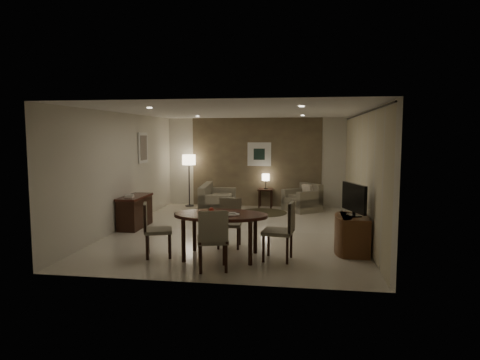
% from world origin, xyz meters
% --- Properties ---
extents(room_shell, '(5.50, 7.00, 2.70)m').
position_xyz_m(room_shell, '(0.00, 0.40, 1.35)').
color(room_shell, beige).
rests_on(room_shell, ground).
extents(taupe_accent, '(3.96, 0.03, 2.70)m').
position_xyz_m(taupe_accent, '(0.00, 3.48, 1.35)').
color(taupe_accent, '#78694A').
rests_on(taupe_accent, wall_back).
extents(curtain_wall, '(0.08, 6.70, 2.58)m').
position_xyz_m(curtain_wall, '(2.68, 0.00, 1.32)').
color(curtain_wall, beige).
rests_on(curtain_wall, wall_right).
extents(curtain_rod, '(0.03, 6.80, 0.03)m').
position_xyz_m(curtain_rod, '(2.68, 0.00, 2.64)').
color(curtain_rod, black).
rests_on(curtain_rod, wall_right).
extents(art_back_frame, '(0.72, 0.03, 0.72)m').
position_xyz_m(art_back_frame, '(0.10, 3.46, 1.60)').
color(art_back_frame, silver).
rests_on(art_back_frame, wall_back).
extents(art_back_canvas, '(0.34, 0.01, 0.34)m').
position_xyz_m(art_back_canvas, '(0.10, 3.44, 1.60)').
color(art_back_canvas, black).
rests_on(art_back_canvas, wall_back).
extents(art_left_frame, '(0.03, 0.60, 0.80)m').
position_xyz_m(art_left_frame, '(-2.72, 1.20, 1.85)').
color(art_left_frame, silver).
rests_on(art_left_frame, wall_left).
extents(art_left_canvas, '(0.01, 0.46, 0.64)m').
position_xyz_m(art_left_canvas, '(-2.71, 1.20, 1.85)').
color(art_left_canvas, gray).
rests_on(art_left_canvas, wall_left).
extents(downlight_nl, '(0.10, 0.10, 0.01)m').
position_xyz_m(downlight_nl, '(-1.40, -1.80, 2.69)').
color(downlight_nl, white).
rests_on(downlight_nl, ceiling).
extents(downlight_nr, '(0.10, 0.10, 0.01)m').
position_xyz_m(downlight_nr, '(1.40, -1.80, 2.69)').
color(downlight_nr, white).
rests_on(downlight_nr, ceiling).
extents(downlight_fl, '(0.10, 0.10, 0.01)m').
position_xyz_m(downlight_fl, '(-1.40, 1.80, 2.69)').
color(downlight_fl, white).
rests_on(downlight_fl, ceiling).
extents(downlight_fr, '(0.10, 0.10, 0.01)m').
position_xyz_m(downlight_fr, '(1.40, 1.80, 2.69)').
color(downlight_fr, white).
rests_on(downlight_fr, ceiling).
extents(console_desk, '(0.48, 1.20, 0.75)m').
position_xyz_m(console_desk, '(-2.49, 0.00, 0.38)').
color(console_desk, '#462016').
rests_on(console_desk, floor).
extents(telephone, '(0.20, 0.14, 0.09)m').
position_xyz_m(telephone, '(-2.49, -0.30, 0.80)').
color(telephone, white).
rests_on(telephone, console_desk).
extents(tv_cabinet, '(0.48, 0.90, 0.70)m').
position_xyz_m(tv_cabinet, '(2.40, -1.50, 0.35)').
color(tv_cabinet, brown).
rests_on(tv_cabinet, floor).
extents(flat_tv, '(0.36, 0.85, 0.60)m').
position_xyz_m(flat_tv, '(2.38, -1.50, 1.02)').
color(flat_tv, black).
rests_on(flat_tv, tv_cabinet).
extents(dining_table, '(1.68, 1.05, 0.79)m').
position_xyz_m(dining_table, '(0.01, -2.16, 0.39)').
color(dining_table, '#462016').
rests_on(dining_table, floor).
extents(chair_near, '(0.60, 0.60, 1.01)m').
position_xyz_m(chair_near, '(0.01, -2.85, 0.51)').
color(chair_near, gray).
rests_on(chair_near, floor).
extents(chair_far, '(0.48, 0.48, 0.94)m').
position_xyz_m(chair_far, '(0.03, -1.43, 0.47)').
color(chair_far, gray).
rests_on(chair_far, floor).
extents(chair_left, '(0.60, 0.60, 0.98)m').
position_xyz_m(chair_left, '(-1.11, -2.26, 0.49)').
color(chair_left, gray).
rests_on(chair_left, floor).
extents(chair_right, '(0.56, 0.56, 1.03)m').
position_xyz_m(chair_right, '(1.02, -2.15, 0.52)').
color(chair_right, gray).
rests_on(chair_right, floor).
extents(plate_a, '(0.26, 0.26, 0.02)m').
position_xyz_m(plate_a, '(-0.17, -2.11, 0.80)').
color(plate_a, white).
rests_on(plate_a, dining_table).
extents(plate_b, '(0.26, 0.26, 0.02)m').
position_xyz_m(plate_b, '(0.23, -2.21, 0.80)').
color(plate_b, white).
rests_on(plate_b, dining_table).
extents(fruit_apple, '(0.09, 0.09, 0.09)m').
position_xyz_m(fruit_apple, '(-0.17, -2.11, 0.85)').
color(fruit_apple, '#AB2313').
rests_on(fruit_apple, plate_a).
extents(napkin, '(0.12, 0.08, 0.03)m').
position_xyz_m(napkin, '(0.23, -2.21, 0.82)').
color(napkin, white).
rests_on(napkin, plate_b).
extents(round_rug, '(1.36, 1.36, 0.01)m').
position_xyz_m(round_rug, '(0.32, 2.35, 0.01)').
color(round_rug, '#423B25').
rests_on(round_rug, floor).
extents(sofa, '(1.81, 1.02, 0.82)m').
position_xyz_m(sofa, '(-0.89, 2.00, 0.41)').
color(sofa, gray).
rests_on(sofa, floor).
extents(armchair, '(1.20, 1.21, 0.78)m').
position_xyz_m(armchair, '(1.41, 2.79, 0.39)').
color(armchair, gray).
rests_on(armchair, floor).
extents(side_table, '(0.45, 0.45, 0.57)m').
position_xyz_m(side_table, '(0.32, 3.23, 0.28)').
color(side_table, black).
rests_on(side_table, floor).
extents(table_lamp, '(0.22, 0.22, 0.50)m').
position_xyz_m(table_lamp, '(0.32, 3.25, 0.82)').
color(table_lamp, '#FFEAC1').
rests_on(table_lamp, side_table).
extents(floor_lamp, '(0.40, 0.40, 1.58)m').
position_xyz_m(floor_lamp, '(-2.02, 3.13, 0.79)').
color(floor_lamp, '#FFE5B7').
rests_on(floor_lamp, floor).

